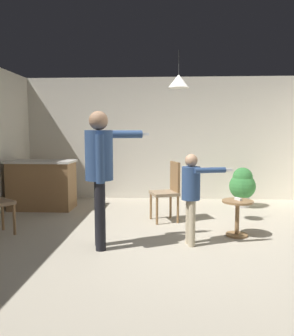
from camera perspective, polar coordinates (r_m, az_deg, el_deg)
name	(u,v)px	position (r m, az deg, el deg)	size (l,w,h in m)	color
ground	(170,246)	(4.41, 3.95, -13.46)	(7.68, 7.68, 0.00)	#B2A893
wall_back	(168,139)	(7.36, 3.62, 5.11)	(6.40, 0.10, 2.70)	silver
kitchen_counter	(42,185)	(6.69, -17.84, -2.78)	(1.26, 0.66, 0.95)	olive
side_table_by_couch	(237,214)	(4.90, 15.48, -7.68)	(0.44, 0.44, 0.52)	olive
person_adult	(100,164)	(4.16, -8.15, 0.68)	(0.79, 0.64, 1.75)	black
person_child	(192,189)	(4.31, 7.81, -3.65)	(0.65, 0.34, 1.21)	tan
dining_chair_near_wall	(168,189)	(5.50, 3.75, -3.65)	(0.53, 0.53, 1.00)	olive
potted_plant_corner	(242,185)	(6.81, 16.31, -2.91)	(0.52, 0.52, 0.80)	#B7B2AD
spare_remote_on_table	(238,199)	(4.87, 15.62, -5.23)	(0.04, 0.13, 0.04)	white
ceiling_light_pendant	(179,81)	(5.07, 5.53, 14.87)	(0.32, 0.32, 0.55)	silver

